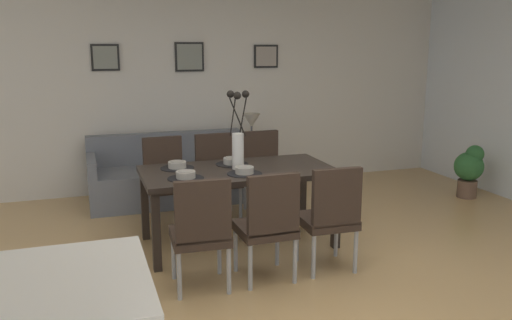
% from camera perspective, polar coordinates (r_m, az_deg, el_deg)
% --- Properties ---
extents(ground_plane, '(9.00, 9.00, 0.00)m').
position_cam_1_polar(ground_plane, '(4.33, 2.59, -13.48)').
color(ground_plane, tan).
extents(back_wall_panel, '(9.00, 0.10, 2.60)m').
position_cam_1_polar(back_wall_panel, '(7.05, -6.89, 7.48)').
color(back_wall_panel, silver).
rests_on(back_wall_panel, ground).
extents(dining_table, '(1.80, 0.92, 0.74)m').
position_cam_1_polar(dining_table, '(5.00, -1.94, -1.83)').
color(dining_table, black).
rests_on(dining_table, ground).
extents(dining_chair_near_left, '(0.47, 0.47, 0.92)m').
position_cam_1_polar(dining_chair_near_left, '(4.09, -5.96, -7.37)').
color(dining_chair_near_left, '#33261E').
rests_on(dining_chair_near_left, ground).
extents(dining_chair_near_right, '(0.46, 0.46, 0.92)m').
position_cam_1_polar(dining_chair_near_right, '(5.73, -9.76, -1.74)').
color(dining_chair_near_right, '#33261E').
rests_on(dining_chair_near_right, ground).
extents(dining_chair_far_left, '(0.45, 0.45, 0.92)m').
position_cam_1_polar(dining_chair_far_left, '(4.23, 1.32, -6.62)').
color(dining_chair_far_left, '#33261E').
rests_on(dining_chair_far_left, ground).
extents(dining_chair_far_right, '(0.45, 0.45, 0.92)m').
position_cam_1_polar(dining_chair_far_right, '(5.87, -4.27, -1.26)').
color(dining_chair_far_right, '#33261E').
rests_on(dining_chair_far_right, ground).
extents(dining_chair_mid_left, '(0.45, 0.45, 0.92)m').
position_cam_1_polar(dining_chair_mid_left, '(4.47, 8.04, -5.71)').
color(dining_chair_mid_left, '#33261E').
rests_on(dining_chair_mid_left, ground).
extents(dining_chair_mid_right, '(0.44, 0.44, 0.92)m').
position_cam_1_polar(dining_chair_mid_right, '(6.03, 0.81, -0.84)').
color(dining_chair_mid_right, '#33261E').
rests_on(dining_chair_mid_right, ground).
extents(centerpiece_vase, '(0.21, 0.23, 0.73)m').
position_cam_1_polar(centerpiece_vase, '(4.92, -1.97, 2.24)').
color(centerpiece_vase, white).
rests_on(centerpiece_vase, dining_table).
extents(placemat_near_left, '(0.32, 0.32, 0.01)m').
position_cam_1_polar(placemat_near_left, '(4.66, -7.60, -1.97)').
color(placemat_near_left, black).
rests_on(placemat_near_left, dining_table).
extents(bowl_near_left, '(0.17, 0.17, 0.07)m').
position_cam_1_polar(bowl_near_left, '(4.65, -7.61, -1.52)').
color(bowl_near_left, '#B2ADA3').
rests_on(bowl_near_left, dining_table).
extents(placemat_near_right, '(0.32, 0.32, 0.01)m').
position_cam_1_polar(placemat_near_right, '(5.06, -8.50, -0.86)').
color(placemat_near_right, black).
rests_on(placemat_near_right, dining_table).
extents(bowl_near_right, '(0.17, 0.17, 0.07)m').
position_cam_1_polar(bowl_near_right, '(5.05, -8.51, -0.45)').
color(bowl_near_right, '#B2ADA3').
rests_on(bowl_near_right, dining_table).
extents(placemat_far_left, '(0.32, 0.32, 0.01)m').
position_cam_1_polar(placemat_far_left, '(4.79, -1.24, -1.48)').
color(placemat_far_left, black).
rests_on(placemat_far_left, dining_table).
extents(bowl_far_left, '(0.17, 0.17, 0.07)m').
position_cam_1_polar(bowl_far_left, '(4.78, -1.25, -1.04)').
color(bowl_far_left, '#B2ADA3').
rests_on(bowl_far_left, dining_table).
extents(placemat_far_right, '(0.32, 0.32, 0.01)m').
position_cam_1_polar(placemat_far_right, '(5.17, -2.61, -0.44)').
color(placemat_far_right, black).
rests_on(placemat_far_right, dining_table).
extents(bowl_far_right, '(0.17, 0.17, 0.07)m').
position_cam_1_polar(bowl_far_right, '(5.17, -2.61, -0.04)').
color(bowl_far_right, '#B2ADA3').
rests_on(bowl_far_right, dining_table).
extents(sofa, '(1.95, 0.84, 0.80)m').
position_cam_1_polar(sofa, '(6.61, -9.22, -1.90)').
color(sofa, slate).
rests_on(sofa, ground).
extents(side_table, '(0.36, 0.36, 0.52)m').
position_cam_1_polar(side_table, '(6.88, -0.47, -1.34)').
color(side_table, black).
rests_on(side_table, ground).
extents(table_lamp, '(0.22, 0.22, 0.51)m').
position_cam_1_polar(table_lamp, '(6.76, -0.48, 3.88)').
color(table_lamp, '#4C4C51').
rests_on(table_lamp, side_table).
extents(framed_picture_left, '(0.34, 0.03, 0.32)m').
position_cam_1_polar(framed_picture_left, '(6.82, -15.98, 10.61)').
color(framed_picture_left, black).
extents(framed_picture_center, '(0.37, 0.03, 0.37)m').
position_cam_1_polar(framed_picture_center, '(6.95, -7.20, 11.00)').
color(framed_picture_center, black).
extents(framed_picture_right, '(0.34, 0.03, 0.31)m').
position_cam_1_polar(framed_picture_right, '(7.23, 1.09, 11.14)').
color(framed_picture_right, black).
extents(potted_plant, '(0.36, 0.36, 0.67)m').
position_cam_1_polar(potted_plant, '(7.12, 22.07, -0.86)').
color(potted_plant, brown).
rests_on(potted_plant, ground).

